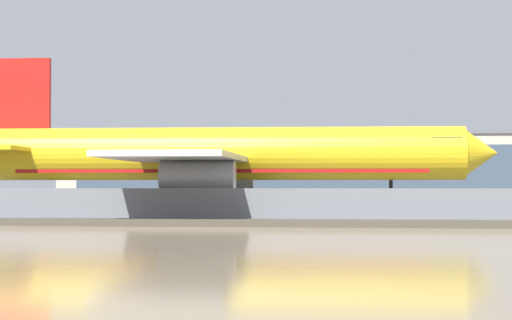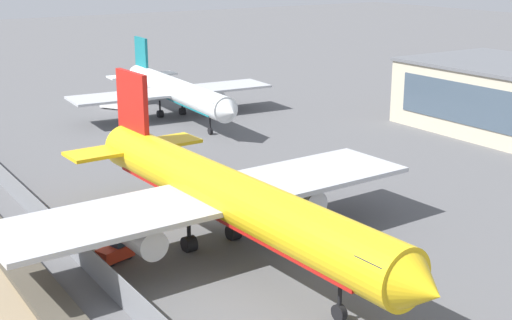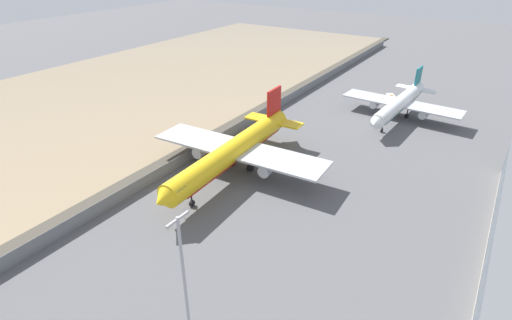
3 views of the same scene
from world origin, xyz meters
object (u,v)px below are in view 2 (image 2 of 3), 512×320
object	(u,v)px
passenger_jet_white_teal	(175,91)
baggage_tug	(116,252)
ops_van	(114,102)
cargo_jet_yellow	(225,196)

from	to	relation	value
passenger_jet_white_teal	baggage_tug	world-z (taller)	passenger_jet_white_teal
baggage_tug	ops_van	distance (m)	65.76
cargo_jet_yellow	ops_van	distance (m)	66.71
ops_van	passenger_jet_white_teal	bearing A→B (deg)	24.41
baggage_tug	ops_van	world-z (taller)	ops_van
baggage_tug	ops_van	xyz separation A→B (m)	(-60.89, 24.82, 0.47)
passenger_jet_white_teal	baggage_tug	bearing A→B (deg)	-32.23
cargo_jet_yellow	ops_van	world-z (taller)	cargo_jet_yellow
cargo_jet_yellow	passenger_jet_white_teal	world-z (taller)	cargo_jet_yellow
cargo_jet_yellow	baggage_tug	size ratio (longest dim) A/B	13.54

